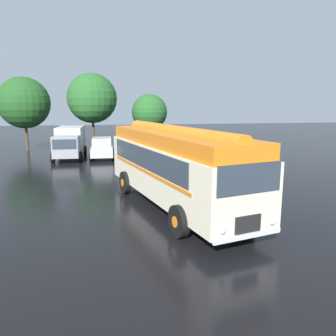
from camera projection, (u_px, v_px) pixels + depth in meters
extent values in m
plane|color=black|center=(192.00, 212.00, 13.46)|extent=(120.00, 120.00, 0.00)
cube|color=beige|center=(174.00, 170.00, 13.86)|extent=(4.88, 10.31, 2.10)
cube|color=orange|center=(174.00, 139.00, 13.61)|extent=(4.64, 10.06, 0.56)
cylinder|color=orange|center=(174.00, 132.00, 13.56)|extent=(2.92, 9.36, 0.60)
cube|color=#2D3842|center=(197.00, 154.00, 14.53)|extent=(2.00, 7.76, 0.84)
cube|color=#2D3842|center=(143.00, 158.00, 13.51)|extent=(2.00, 7.76, 0.84)
cube|color=orange|center=(198.00, 166.00, 14.55)|extent=(2.05, 7.96, 0.12)
cube|color=orange|center=(145.00, 171.00, 13.53)|extent=(2.05, 7.96, 0.12)
cube|color=#2D3842|center=(250.00, 179.00, 9.25)|extent=(2.14, 0.58, 0.88)
cube|color=black|center=(248.00, 225.00, 9.50)|extent=(0.89, 0.28, 0.56)
cube|color=silver|center=(248.00, 236.00, 9.55)|extent=(2.33, 0.68, 0.16)
sphere|color=white|center=(272.00, 221.00, 9.86)|extent=(0.22, 0.22, 0.22)
sphere|color=white|center=(222.00, 231.00, 9.14)|extent=(0.22, 0.22, 0.22)
cylinder|color=black|center=(243.00, 211.00, 11.81)|extent=(0.54, 1.14, 1.10)
cylinder|color=orange|center=(243.00, 211.00, 11.81)|extent=(0.40, 0.45, 0.39)
cylinder|color=black|center=(179.00, 221.00, 10.77)|extent=(0.54, 1.14, 1.10)
cylinder|color=orange|center=(179.00, 221.00, 10.77)|extent=(0.40, 0.45, 0.39)
cylinder|color=black|center=(173.00, 178.00, 17.18)|extent=(0.54, 1.14, 1.10)
cylinder|color=orange|center=(173.00, 178.00, 17.18)|extent=(0.40, 0.45, 0.39)
cylinder|color=black|center=(125.00, 182.00, 16.13)|extent=(0.54, 1.14, 1.10)
cylinder|color=orange|center=(125.00, 182.00, 16.13)|extent=(0.40, 0.45, 0.39)
cube|color=#B7BABF|center=(102.00, 150.00, 26.72)|extent=(1.72, 4.21, 0.70)
cube|color=#B7BABF|center=(102.00, 142.00, 26.74)|extent=(1.51, 2.19, 0.64)
cube|color=#2D3842|center=(111.00, 141.00, 26.87)|extent=(0.03, 1.93, 0.50)
cube|color=#2D3842|center=(92.00, 142.00, 26.61)|extent=(0.03, 1.93, 0.50)
cylinder|color=black|center=(113.00, 156.00, 25.69)|extent=(0.20, 0.64, 0.64)
cylinder|color=black|center=(90.00, 157.00, 25.38)|extent=(0.20, 0.64, 0.64)
cylinder|color=black|center=(113.00, 152.00, 28.20)|extent=(0.20, 0.64, 0.64)
cylinder|color=black|center=(92.00, 152.00, 27.89)|extent=(0.20, 0.64, 0.64)
cube|color=navy|center=(138.00, 149.00, 27.28)|extent=(2.22, 4.38, 0.70)
cube|color=navy|center=(138.00, 141.00, 27.29)|extent=(1.76, 2.36, 0.64)
cube|color=#2D3842|center=(146.00, 141.00, 27.52)|extent=(0.27, 1.92, 0.50)
cube|color=#2D3842|center=(129.00, 141.00, 27.07)|extent=(0.27, 1.92, 0.50)
cylinder|color=black|center=(152.00, 155.00, 26.39)|extent=(0.28, 0.66, 0.64)
cylinder|color=black|center=(131.00, 156.00, 25.87)|extent=(0.28, 0.66, 0.64)
cylinder|color=black|center=(145.00, 151.00, 28.83)|extent=(0.28, 0.66, 0.64)
cylinder|color=black|center=(125.00, 152.00, 28.31)|extent=(0.28, 0.66, 0.64)
cube|color=black|center=(169.00, 148.00, 28.11)|extent=(1.94, 4.29, 0.70)
cube|color=black|center=(169.00, 140.00, 28.13)|extent=(1.62, 2.27, 0.64)
cube|color=#2D3842|center=(178.00, 140.00, 28.22)|extent=(0.14, 1.93, 0.50)
cube|color=#2D3842|center=(160.00, 140.00, 28.04)|extent=(0.14, 1.93, 0.50)
cylinder|color=black|center=(182.00, 154.00, 27.01)|extent=(0.24, 0.65, 0.64)
cylinder|color=black|center=(160.00, 154.00, 26.81)|extent=(0.24, 0.65, 0.64)
cylinder|color=black|center=(177.00, 150.00, 29.55)|extent=(0.24, 0.65, 0.64)
cylinder|color=black|center=(158.00, 150.00, 29.35)|extent=(0.24, 0.65, 0.64)
cube|color=#144C28|center=(200.00, 148.00, 28.25)|extent=(2.17, 4.37, 0.70)
cube|color=#144C28|center=(200.00, 140.00, 28.26)|extent=(1.74, 2.34, 0.64)
cube|color=#2D3842|center=(208.00, 139.00, 28.47)|extent=(0.25, 1.92, 0.50)
cube|color=#2D3842|center=(191.00, 140.00, 28.05)|extent=(0.25, 1.92, 0.50)
cylinder|color=black|center=(216.00, 153.00, 27.34)|extent=(0.27, 0.66, 0.64)
cylinder|color=black|center=(196.00, 154.00, 26.84)|extent=(0.27, 0.66, 0.64)
cylinder|color=black|center=(204.00, 149.00, 29.79)|extent=(0.27, 0.66, 0.64)
cylinder|color=black|center=(185.00, 150.00, 29.29)|extent=(0.27, 0.66, 0.64)
cube|color=#B2B7BC|center=(71.00, 139.00, 27.48)|extent=(2.05, 3.97, 2.10)
cube|color=gray|center=(66.00, 147.00, 24.71)|extent=(1.92, 1.77, 1.60)
cube|color=#2D3842|center=(64.00, 144.00, 23.81)|extent=(1.70, 0.05, 0.72)
cylinder|color=black|center=(81.00, 157.00, 25.09)|extent=(0.25, 0.80, 0.80)
cylinder|color=black|center=(53.00, 157.00, 24.76)|extent=(0.25, 0.80, 0.80)
cylinder|color=black|center=(85.00, 150.00, 28.54)|extent=(0.25, 0.80, 0.80)
cylinder|color=black|center=(60.00, 151.00, 28.22)|extent=(0.25, 0.80, 0.80)
cylinder|color=#4C3823|center=(27.00, 136.00, 31.11)|extent=(0.25, 0.25, 2.70)
sphere|color=#1E4C1E|center=(24.00, 103.00, 30.51)|extent=(4.77, 4.77, 4.77)
sphere|color=#1E4C1E|center=(24.00, 104.00, 30.79)|extent=(3.65, 3.65, 3.65)
cylinder|color=#4C3823|center=(94.00, 133.00, 31.93)|extent=(0.25, 0.25, 3.14)
sphere|color=#235623|center=(92.00, 98.00, 31.29)|extent=(4.73, 4.73, 4.73)
sphere|color=#235623|center=(98.00, 94.00, 31.18)|extent=(2.63, 2.63, 2.63)
cylinder|color=#4C3823|center=(150.00, 137.00, 32.91)|extent=(0.37, 0.37, 2.27)
sphere|color=#235623|center=(150.00, 112.00, 32.44)|extent=(3.52, 3.52, 3.52)
sphere|color=#235623|center=(146.00, 113.00, 32.73)|extent=(2.81, 2.81, 2.81)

